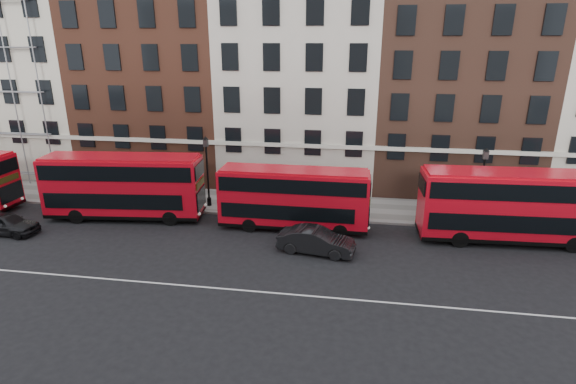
% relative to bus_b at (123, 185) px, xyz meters
% --- Properties ---
extents(ground, '(120.00, 120.00, 0.00)m').
position_rel_bus_b_xyz_m(ground, '(10.99, -6.25, -2.45)').
color(ground, black).
rests_on(ground, ground).
extents(pavement, '(80.00, 5.00, 0.15)m').
position_rel_bus_b_xyz_m(pavement, '(10.99, 4.25, -2.37)').
color(pavement, slate).
rests_on(pavement, ground).
extents(kerb, '(80.00, 0.30, 0.16)m').
position_rel_bus_b_xyz_m(kerb, '(10.99, 1.75, -2.37)').
color(kerb, gray).
rests_on(kerb, ground).
extents(road_centre_line, '(70.00, 0.12, 0.01)m').
position_rel_bus_b_xyz_m(road_centre_line, '(10.99, -8.25, -2.44)').
color(road_centre_line, white).
rests_on(road_centre_line, ground).
extents(building_terrace, '(64.00, 11.95, 22.00)m').
position_rel_bus_b_xyz_m(building_terrace, '(10.68, 11.63, 7.79)').
color(building_terrace, beige).
rests_on(building_terrace, ground).
extents(bus_b, '(11.07, 3.68, 4.56)m').
position_rel_bus_b_xyz_m(bus_b, '(0.00, 0.00, 0.00)').
color(bus_b, red).
rests_on(bus_b, ground).
extents(bus_c, '(9.88, 2.42, 4.14)m').
position_rel_bus_b_xyz_m(bus_c, '(12.01, 0.00, -0.23)').
color(bus_c, red).
rests_on(bus_c, ground).
extents(bus_d, '(10.99, 3.10, 4.57)m').
position_rel_bus_b_xyz_m(bus_d, '(25.52, 0.00, 0.00)').
color(bus_d, red).
rests_on(bus_d, ground).
extents(car_rear, '(4.27, 1.93, 1.42)m').
position_rel_bus_b_xyz_m(car_rear, '(-6.36, -3.75, -1.74)').
color(car_rear, black).
rests_on(car_rear, ground).
extents(car_front, '(4.79, 2.29, 1.51)m').
position_rel_bus_b_xyz_m(car_front, '(13.89, -3.38, -1.69)').
color(car_front, black).
rests_on(car_front, ground).
extents(lamp_post_left, '(0.44, 0.44, 5.33)m').
position_rel_bus_b_xyz_m(lamp_post_left, '(5.16, 2.97, 0.63)').
color(lamp_post_left, black).
rests_on(lamp_post_left, pavement).
extents(lamp_post_right, '(0.44, 0.44, 5.33)m').
position_rel_bus_b_xyz_m(lamp_post_right, '(24.31, 2.35, 0.63)').
color(lamp_post_right, black).
rests_on(lamp_post_right, pavement).
extents(iron_railings, '(6.60, 0.06, 1.00)m').
position_rel_bus_b_xyz_m(iron_railings, '(10.99, 6.45, -1.80)').
color(iron_railings, black).
rests_on(iron_railings, pavement).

